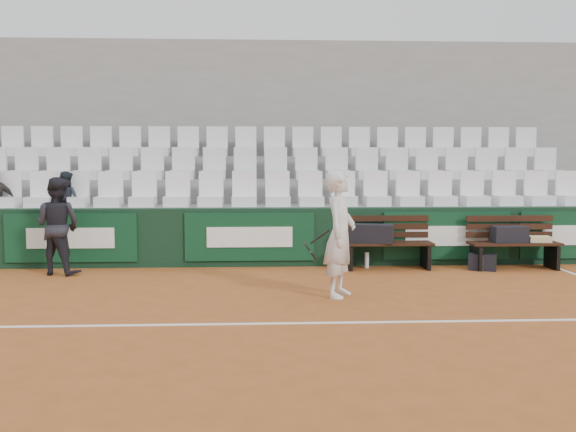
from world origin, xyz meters
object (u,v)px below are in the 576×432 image
object	(u,v)px
bench_right	(514,256)
water_bottle_far	(481,263)
sports_bag_left	(372,233)
sports_bag_right	(509,234)
water_bottle_near	(367,260)
sports_bag_ground	(482,262)
bench_left	(387,255)
ball_kid	(58,226)
spectator_c	(65,176)
tennis_player	(340,234)

from	to	relation	value
bench_right	water_bottle_far	xyz separation A→B (m)	(-0.64, -0.20, -0.10)
sports_bag_left	sports_bag_right	bearing A→B (deg)	-1.14
sports_bag_right	water_bottle_near	bearing A→B (deg)	175.92
sports_bag_right	water_bottle_far	size ratio (longest dim) A/B	2.23
sports_bag_ground	bench_right	bearing A→B (deg)	9.43
sports_bag_left	bench_left	bearing A→B (deg)	7.01
water_bottle_near	bench_left	bearing A→B (deg)	-14.98
ball_kid	bench_left	bearing A→B (deg)	-159.28
spectator_c	sports_bag_left	bearing A→B (deg)	-166.50
water_bottle_far	ball_kid	distance (m)	6.89
bench_right	water_bottle_near	distance (m)	2.47
sports_bag_ground	water_bottle_near	xyz separation A→B (m)	(-1.89, 0.30, 0.00)
water_bottle_near	sports_bag_left	bearing A→B (deg)	-65.93
sports_bag_ground	water_bottle_near	bearing A→B (deg)	171.04
bench_right	spectator_c	bearing A→B (deg)	172.18
sports_bag_left	water_bottle_far	distance (m)	1.85
sports_bag_ground	water_bottle_near	world-z (taller)	water_bottle_near
tennis_player	ball_kid	world-z (taller)	tennis_player
bench_right	tennis_player	bearing A→B (deg)	-147.62
sports_bag_right	ball_kid	world-z (taller)	ball_kid
sports_bag_left	sports_bag_right	world-z (taller)	sports_bag_left
spectator_c	tennis_player	bearing A→B (deg)	169.33
water_bottle_near	water_bottle_far	xyz separation A→B (m)	(1.82, -0.41, -0.01)
bench_left	ball_kid	world-z (taller)	ball_kid
bench_left	bench_right	bearing A→B (deg)	-3.04
sports_bag_left	water_bottle_far	xyz separation A→B (m)	(1.77, -0.28, -0.47)
bench_left	spectator_c	bearing A→B (deg)	170.38
water_bottle_far	bench_left	bearing A→B (deg)	167.97
water_bottle_near	ball_kid	bearing A→B (deg)	-176.24
bench_right	sports_bag_right	size ratio (longest dim) A/B	2.59
sports_bag_right	sports_bag_ground	distance (m)	0.68
ball_kid	spectator_c	distance (m)	1.42
tennis_player	spectator_c	xyz separation A→B (m)	(-4.49, 3.10, 0.70)
bench_right	tennis_player	xyz separation A→B (m)	(-3.22, -2.04, 0.62)
sports_bag_left	sports_bag_ground	world-z (taller)	sports_bag_left
sports_bag_right	water_bottle_far	world-z (taller)	sports_bag_right
sports_bag_ground	water_bottle_far	world-z (taller)	sports_bag_ground
bench_left	water_bottle_far	distance (m)	1.53
sports_bag_right	sports_bag_ground	bearing A→B (deg)	-165.42
tennis_player	bench_right	bearing A→B (deg)	32.38
sports_bag_right	tennis_player	world-z (taller)	tennis_player
sports_bag_left	sports_bag_ground	xyz separation A→B (m)	(1.83, -0.17, -0.47)
bench_left	ball_kid	distance (m)	5.40
tennis_player	sports_bag_ground	bearing A→B (deg)	36.34
tennis_player	ball_kid	size ratio (longest dim) A/B	1.08
bench_right	spectator_c	xyz separation A→B (m)	(-7.70, 1.06, 1.31)
sports_bag_left	water_bottle_near	size ratio (longest dim) A/B	2.65
water_bottle_near	ball_kid	distance (m)	5.09
sports_bag_ground	ball_kid	distance (m)	6.95
water_bottle_far	tennis_player	world-z (taller)	tennis_player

